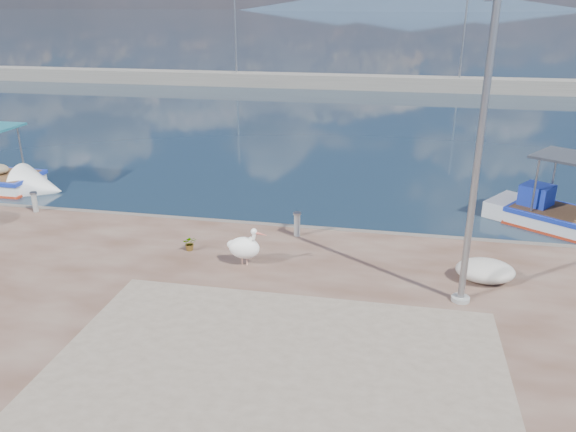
{
  "coord_description": "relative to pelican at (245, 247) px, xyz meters",
  "views": [
    {
      "loc": [
        3.02,
        -11.55,
        7.25
      ],
      "look_at": [
        0.0,
        3.8,
        1.3
      ],
      "focal_mm": 35.0,
      "sensor_mm": 36.0,
      "label": 1
    }
  ],
  "objects": [
    {
      "name": "net_pile_d",
      "position": [
        6.34,
        0.3,
        -0.25
      ],
      "size": [
        1.49,
        1.12,
        0.56
      ],
      "primitive_type": "ellipsoid",
      "color": "beige",
      "rests_on": "quay"
    },
    {
      "name": "quay_patch",
      "position": [
        1.83,
        -4.93,
        -0.52
      ],
      "size": [
        9.0,
        7.0,
        0.01
      ],
      "primitive_type": "cube",
      "color": "gray",
      "rests_on": "quay"
    },
    {
      "name": "ground",
      "position": [
        0.83,
        -1.93,
        -1.03
      ],
      "size": [
        1400.0,
        1400.0,
        0.0
      ],
      "primitive_type": "plane",
      "color": "#162635",
      "rests_on": "ground"
    },
    {
      "name": "bollard_far",
      "position": [
        -8.21,
        2.67,
        -0.14
      ],
      "size": [
        0.24,
        0.24,
        0.72
      ],
      "color": "gray",
      "rests_on": "quay"
    },
    {
      "name": "bollard_near",
      "position": [
        1.03,
        2.31,
        -0.11
      ],
      "size": [
        0.25,
        0.25,
        0.76
      ],
      "color": "gray",
      "rests_on": "quay"
    },
    {
      "name": "pelican",
      "position": [
        0.0,
        0.0,
        0.0
      ],
      "size": [
        1.18,
        0.68,
        1.12
      ],
      "rotation": [
        0.0,
        0.0,
        -0.19
      ],
      "color": "tan",
      "rests_on": "quay"
    },
    {
      "name": "potted_plant",
      "position": [
        -1.83,
        0.63,
        -0.31
      ],
      "size": [
        0.48,
        0.45,
        0.44
      ],
      "primitive_type": "imported",
      "rotation": [
        0.0,
        0.0,
        0.31
      ],
      "color": "#33722D",
      "rests_on": "quay"
    },
    {
      "name": "mountains",
      "position": [
        5.23,
        648.07,
        8.48
      ],
      "size": [
        370.0,
        280.0,
        22.0
      ],
      "color": "#28384C",
      "rests_on": "ground"
    },
    {
      "name": "lamp_post",
      "position": [
        5.64,
        -0.89,
        2.77
      ],
      "size": [
        0.44,
        0.96,
        7.0
      ],
      "color": "gray",
      "rests_on": "quay"
    },
    {
      "name": "breakwater",
      "position": [
        0.83,
        38.07,
        -0.42
      ],
      "size": [
        120.0,
        2.2,
        7.5
      ],
      "color": "gray",
      "rests_on": "ground"
    }
  ]
}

